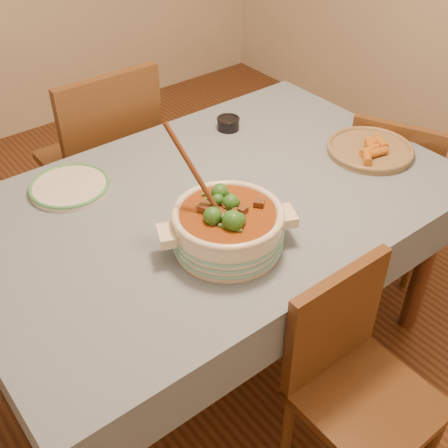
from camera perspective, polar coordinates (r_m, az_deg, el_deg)
name	(u,v)px	position (r m, az deg, el deg)	size (l,w,h in m)	color
floor	(215,342)	(2.42, -0.92, -11.94)	(4.50, 4.50, 0.00)	#462514
dining_table	(213,218)	(1.96, -1.11, 0.59)	(1.68, 1.08, 0.76)	brown
stew_casserole	(228,225)	(1.65, 0.37, -0.12)	(0.42, 0.42, 0.39)	beige
white_plate	(70,186)	(2.01, -15.41, 3.71)	(0.36, 0.36, 0.02)	silver
condiment_bowl	(228,123)	(2.29, 0.43, 10.25)	(0.10, 0.10, 0.05)	black
fried_plate	(370,148)	(2.20, 14.62, 7.46)	(0.37, 0.37, 0.05)	#957852
chair_far	(105,156)	(2.58, -11.96, 6.74)	(0.46, 0.46, 0.97)	brown
chair_near	(352,376)	(1.79, 12.87, -14.78)	(0.38, 0.38, 0.81)	brown
chair_right	(392,187)	(2.59, 16.68, 3.66)	(0.50, 0.50, 0.81)	brown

